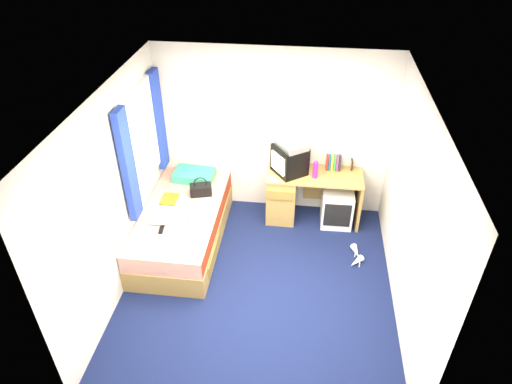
# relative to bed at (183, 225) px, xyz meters

# --- Properties ---
(ground) EXTENTS (3.40, 3.40, 0.00)m
(ground) POSITION_rel_bed_xyz_m (1.10, -0.70, -0.27)
(ground) COLOR #0C1438
(ground) RESTS_ON ground
(room_shell) EXTENTS (3.40, 3.40, 3.40)m
(room_shell) POSITION_rel_bed_xyz_m (1.10, -0.70, 1.18)
(room_shell) COLOR white
(room_shell) RESTS_ON ground
(bed) EXTENTS (1.01, 2.00, 0.54)m
(bed) POSITION_rel_bed_xyz_m (0.00, 0.00, 0.00)
(bed) COLOR #AA8847
(bed) RESTS_ON ground
(pillow) EXTENTS (0.59, 0.40, 0.12)m
(pillow) POSITION_rel_bed_xyz_m (0.01, 0.73, 0.33)
(pillow) COLOR #1C91B6
(pillow) RESTS_ON bed
(desk) EXTENTS (1.30, 0.55, 0.75)m
(desk) POSITION_rel_bed_xyz_m (1.44, 0.74, 0.14)
(desk) COLOR #AA8847
(desk) RESTS_ON ground
(storage_cube) EXTENTS (0.43, 0.43, 0.53)m
(storage_cube) POSITION_rel_bed_xyz_m (2.05, 0.66, -0.00)
(storage_cube) COLOR white
(storage_cube) RESTS_ON ground
(crt_tv) EXTENTS (0.54, 0.54, 0.40)m
(crt_tv) POSITION_rel_bed_xyz_m (1.35, 0.74, 0.68)
(crt_tv) COLOR black
(crt_tv) RESTS_ON desk
(vcr) EXTENTS (0.51, 0.54, 0.08)m
(vcr) POSITION_rel_bed_xyz_m (1.36, 0.74, 0.92)
(vcr) COLOR #B7B7BA
(vcr) RESTS_ON crt_tv
(book_row) EXTENTS (0.20, 0.13, 0.20)m
(book_row) POSITION_rel_bed_xyz_m (1.95, 0.90, 0.58)
(book_row) COLOR maroon
(book_row) RESTS_ON desk
(picture_frame) EXTENTS (0.02, 0.12, 0.14)m
(picture_frame) POSITION_rel_bed_xyz_m (2.21, 0.93, 0.55)
(picture_frame) COLOR black
(picture_frame) RESTS_ON desk
(pink_water_bottle) EXTENTS (0.08, 0.08, 0.23)m
(pink_water_bottle) POSITION_rel_bed_xyz_m (1.71, 0.65, 0.60)
(pink_water_bottle) COLOR #D91E84
(pink_water_bottle) RESTS_ON desk
(aerosol_can) EXTENTS (0.05, 0.05, 0.16)m
(aerosol_can) POSITION_rel_bed_xyz_m (1.59, 0.82, 0.56)
(aerosol_can) COLOR white
(aerosol_can) RESTS_ON desk
(handbag) EXTENTS (0.32, 0.23, 0.27)m
(handbag) POSITION_rel_bed_xyz_m (0.19, 0.36, 0.35)
(handbag) COLOR black
(handbag) RESTS_ON bed
(towel) EXTENTS (0.34, 0.31, 0.10)m
(towel) POSITION_rel_bed_xyz_m (0.29, -0.16, 0.32)
(towel) COLOR white
(towel) RESTS_ON bed
(magazine) EXTENTS (0.21, 0.28, 0.01)m
(magazine) POSITION_rel_bed_xyz_m (-0.21, 0.19, 0.28)
(magazine) COLOR gold
(magazine) RESTS_ON bed
(water_bottle) EXTENTS (0.21, 0.09, 0.07)m
(water_bottle) POSITION_rel_bed_xyz_m (-0.18, -0.35, 0.31)
(water_bottle) COLOR silver
(water_bottle) RESTS_ON bed
(colour_swatch_fan) EXTENTS (0.21, 0.18, 0.01)m
(colour_swatch_fan) POSITION_rel_bed_xyz_m (0.04, -0.44, 0.28)
(colour_swatch_fan) COLOR gold
(colour_swatch_fan) RESTS_ON bed
(remote_control) EXTENTS (0.07, 0.16, 0.02)m
(remote_control) POSITION_rel_bed_xyz_m (-0.13, -0.44, 0.28)
(remote_control) COLOR black
(remote_control) RESTS_ON bed
(window_assembly) EXTENTS (0.11, 1.42, 1.40)m
(window_assembly) POSITION_rel_bed_xyz_m (-0.45, 0.20, 1.15)
(window_assembly) COLOR silver
(window_assembly) RESTS_ON room_shell
(white_heels) EXTENTS (0.21, 0.43, 0.09)m
(white_heels) POSITION_rel_bed_xyz_m (2.31, -0.08, -0.23)
(white_heels) COLOR white
(white_heels) RESTS_ON ground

